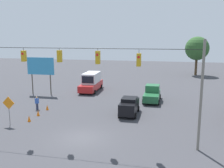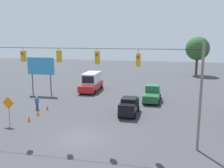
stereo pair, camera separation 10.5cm
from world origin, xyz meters
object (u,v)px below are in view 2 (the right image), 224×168
pedestrian (37,103)px  tree_horizon_left (198,49)px  roadside_billboard (41,68)px  work_zone_sign (9,105)px  traffic_cone_third (47,107)px  sedan_black_crossing_near (129,106)px  traffic_cone_second (38,113)px  overhead_signal_span (79,77)px  pickup_truck_green_oncoming_far (152,94)px  box_truck_red_withflow_far (91,82)px  traffic_cone_nearest (29,118)px

pedestrian → tree_horizon_left: (-21.28, -32.45, 5.14)m
roadside_billboard → work_zone_sign: 13.44m
traffic_cone_third → work_zone_sign: 5.82m
sedan_black_crossing_near → traffic_cone_second: sedan_black_crossing_near is taller
overhead_signal_span → work_zone_sign: bearing=-13.3°
traffic_cone_second → roadside_billboard: bearing=-64.3°
pickup_truck_green_oncoming_far → traffic_cone_second: size_ratio=8.03×
pickup_truck_green_oncoming_far → roadside_billboard: 16.72m
overhead_signal_span → work_zone_sign: overhead_signal_span is taller
box_truck_red_withflow_far → tree_horizon_left: tree_horizon_left is taller
traffic_cone_second → tree_horizon_left: (-20.00, -34.58, 5.62)m
box_truck_red_withflow_far → roadside_billboard: 8.07m
traffic_cone_nearest → work_zone_sign: (1.34, 1.23, 1.67)m
box_truck_red_withflow_far → sedan_black_crossing_near: box_truck_red_withflow_far is taller
tree_horizon_left → traffic_cone_nearest: bearing=61.4°
sedan_black_crossing_near → work_zone_sign: size_ratio=1.48×
work_zone_sign → tree_horizon_left: size_ratio=0.33×
pickup_truck_green_oncoming_far → sedan_black_crossing_near: pickup_truck_green_oncoming_far is taller
traffic_cone_nearest → roadside_billboard: size_ratio=0.11×
box_truck_red_withflow_far → overhead_signal_span: bearing=104.4°
sedan_black_crossing_near → roadside_billboard: bearing=-26.2°
pedestrian → sedan_black_crossing_near: bearing=-177.3°
sedan_black_crossing_near → overhead_signal_span: bearing=69.0°
overhead_signal_span → work_zone_sign: (7.99, -1.88, -3.35)m
tree_horizon_left → box_truck_red_withflow_far: bearing=49.1°
pickup_truck_green_oncoming_far → work_zone_sign: 17.96m
traffic_cone_second → work_zone_sign: size_ratio=0.22×
traffic_cone_nearest → traffic_cone_second: same height
sedan_black_crossing_near → traffic_cone_third: sedan_black_crossing_near is taller
roadside_billboard → work_zone_sign: roadside_billboard is taller
traffic_cone_third → pedestrian: size_ratio=0.40×
pickup_truck_green_oncoming_far → traffic_cone_second: 14.90m
pedestrian → pickup_truck_green_oncoming_far: bearing=-151.9°
box_truck_red_withflow_far → pedestrian: size_ratio=4.28×
sedan_black_crossing_near → traffic_cone_third: (9.71, 0.38, -0.68)m
overhead_signal_span → tree_horizon_left: tree_horizon_left is taller
sedan_black_crossing_near → roadside_billboard: size_ratio=0.76×
pickup_truck_green_oncoming_far → tree_horizon_left: bearing=-107.9°
traffic_cone_nearest → traffic_cone_third: bearing=-88.5°
overhead_signal_span → work_zone_sign: 8.87m
traffic_cone_nearest → work_zone_sign: bearing=42.6°
pickup_truck_green_oncoming_far → tree_horizon_left: tree_horizon_left is taller
pickup_truck_green_oncoming_far → roadside_billboard: size_ratio=0.92×
overhead_signal_span → roadside_billboard: 18.67m
traffic_cone_nearest → traffic_cone_second: 1.95m
box_truck_red_withflow_far → tree_horizon_left: bearing=-130.9°
traffic_cone_second → traffic_cone_third: size_ratio=1.00×
traffic_cone_third → pedestrian: 1.32m
work_zone_sign → traffic_cone_second: bearing=-112.0°
traffic_cone_third → pedestrian: bearing=5.9°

